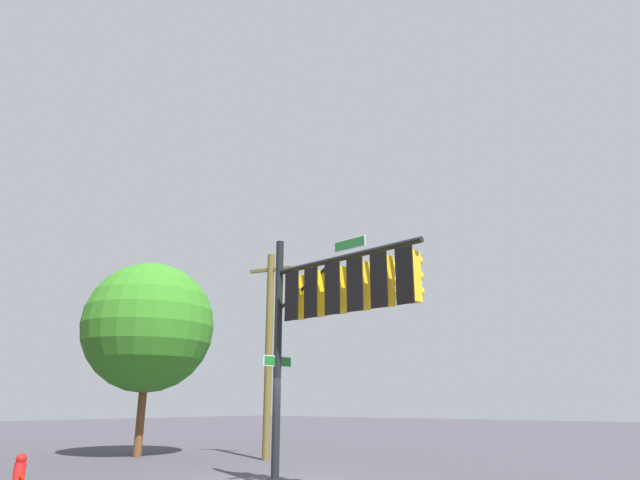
% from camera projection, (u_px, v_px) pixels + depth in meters
% --- Properties ---
extents(signal_pole_assembly, '(4.59, 1.04, 6.07)m').
position_uv_depth(signal_pole_assembly, '(336.00, 301.00, 12.77)').
color(signal_pole_assembly, black).
rests_on(signal_pole_assembly, ground_plane).
extents(utility_pole, '(1.77, 0.58, 7.49)m').
position_uv_depth(utility_pole, '(269.00, 348.00, 20.12)').
color(utility_pole, brown).
rests_on(utility_pole, ground_plane).
extents(fire_hydrant, '(0.33, 0.24, 0.83)m').
position_uv_depth(fire_hydrant, '(19.00, 474.00, 11.96)').
color(fire_hydrant, red).
rests_on(fire_hydrant, ground_plane).
extents(tree_near, '(5.08, 5.08, 7.37)m').
position_uv_depth(tree_near, '(149.00, 327.00, 21.44)').
color(tree_near, brown).
rests_on(tree_near, ground_plane).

